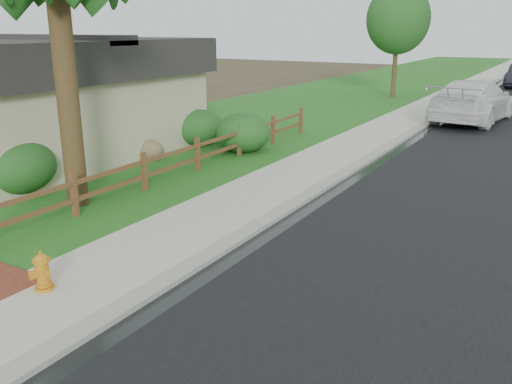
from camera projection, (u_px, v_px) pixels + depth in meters
The scene contains 15 objects.
ground at pixel (98, 309), 8.60m from camera, with size 120.00×120.00×0.00m, color #3B3420.
curb at pixel (481, 91), 37.28m from camera, with size 0.40×90.00×0.12m, color gray.
wet_gutter at pixel (486, 92), 37.12m from camera, with size 0.50×90.00×0.00m, color black.
sidewalk at pixel (461, 90), 37.91m from camera, with size 2.20×90.00×0.10m, color #ADA596.
grass_strip at pixel (433, 89), 38.84m from camera, with size 1.60×90.00×0.06m, color #1A5B1B.
lawn_near at pixel (364, 85), 41.35m from camera, with size 9.00×90.00×0.04m, color #1A5B1B.
ranch_fence at pixel (173, 161), 15.44m from camera, with size 0.12×16.92×1.10m.
house at pixel (16, 92), 19.08m from camera, with size 10.60×9.60×4.05m.
fire_hydrant at pixel (42, 272), 8.93m from camera, with size 0.45×0.37×0.69m.
white_suv at pixel (473, 101), 25.16m from camera, with size 2.72×6.69×1.94m, color white.
boulder at pixel (149, 150), 18.08m from camera, with size 1.07×0.80×0.71m, color brown.
shrub_b at pixel (14, 166), 14.32m from camera, with size 2.15×2.15×1.51m, color #244F1C.
shrub_c at pixel (243, 133), 19.12m from camera, with size 1.94×1.94×1.40m, color #244F1C.
shrub_d at pixel (198, 127), 20.30m from camera, with size 1.98×1.98×1.35m, color #244F1C.
tree_mid_left at pixel (398, 19), 32.82m from camera, with size 3.83×3.83×6.86m.
Camera 1 is at (6.04, -5.37, 4.29)m, focal length 38.00 mm.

